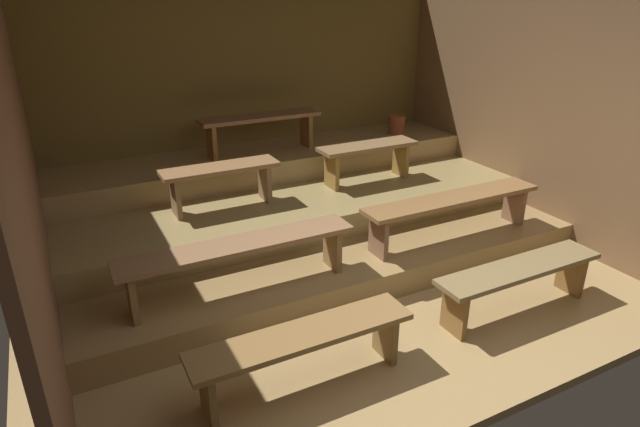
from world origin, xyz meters
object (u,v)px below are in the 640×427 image
(bench_upper_center, at_px, (260,123))
(bench_lower_left, at_px, (239,252))
(bench_lower_right, at_px, (453,204))
(bench_floor_left, at_px, (303,344))
(bench_middle_right, at_px, (368,153))
(bench_middle_left, at_px, (221,176))
(pail_upper, at_px, (397,124))
(bench_floor_right, at_px, (519,275))

(bench_upper_center, bearing_deg, bench_lower_left, -116.40)
(bench_lower_left, relative_size, bench_lower_right, 1.00)
(bench_floor_left, bearing_deg, bench_lower_right, 25.13)
(bench_lower_right, relative_size, bench_middle_right, 1.68)
(bench_middle_left, distance_m, bench_upper_center, 1.17)
(bench_lower_right, xyz_separation_m, pail_upper, (0.74, 2.05, 0.29))
(bench_upper_center, bearing_deg, bench_floor_left, -106.82)
(bench_floor_right, bearing_deg, bench_middle_right, 93.99)
(pail_upper, bearing_deg, bench_lower_right, -109.84)
(bench_lower_right, height_order, bench_middle_right, bench_middle_right)
(bench_lower_left, bearing_deg, bench_middle_right, 31.27)
(bench_floor_left, height_order, bench_middle_right, bench_middle_right)
(bench_lower_right, bearing_deg, pail_upper, 70.16)
(bench_lower_left, xyz_separation_m, bench_middle_right, (1.99, 1.21, 0.24))
(bench_middle_left, distance_m, bench_middle_right, 1.74)
(bench_floor_right, bearing_deg, bench_lower_right, 84.70)
(bench_middle_left, bearing_deg, bench_lower_left, -101.58)
(bench_lower_left, distance_m, bench_upper_center, 2.35)
(bench_floor_right, xyz_separation_m, bench_middle_right, (-0.15, 2.21, 0.52))
(bench_lower_right, distance_m, bench_middle_left, 2.34)
(bench_middle_left, height_order, bench_middle_right, same)
(bench_middle_right, bearing_deg, bench_floor_left, -130.59)
(bench_lower_left, xyz_separation_m, pail_upper, (2.98, 2.05, 0.29))
(bench_middle_right, bearing_deg, bench_lower_right, -78.42)
(bench_lower_right, height_order, pail_upper, pail_upper)
(bench_floor_right, relative_size, bench_lower_right, 0.82)
(bench_lower_left, xyz_separation_m, bench_middle_left, (0.25, 1.21, 0.24))
(bench_floor_right, distance_m, pail_upper, 3.22)
(bench_lower_right, height_order, bench_middle_left, bench_middle_left)
(bench_upper_center, bearing_deg, pail_upper, 0.07)
(bench_floor_left, bearing_deg, pail_upper, 46.66)
(bench_lower_left, bearing_deg, bench_upper_center, 63.60)
(bench_floor_right, bearing_deg, bench_upper_center, 110.26)
(bench_floor_left, xyz_separation_m, bench_middle_right, (1.90, 2.21, 0.52))
(bench_floor_right, relative_size, bench_middle_right, 1.37)
(bench_upper_center, relative_size, pail_upper, 6.06)
(bench_lower_left, relative_size, pail_upper, 8.34)
(bench_middle_left, bearing_deg, bench_lower_right, -31.27)
(bench_floor_left, height_order, bench_middle_left, bench_middle_left)
(bench_floor_left, relative_size, bench_floor_right, 1.00)
(bench_middle_left, distance_m, pail_upper, 2.86)
(bench_lower_left, bearing_deg, bench_floor_right, -25.13)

